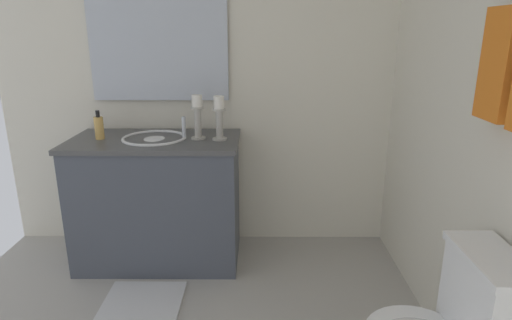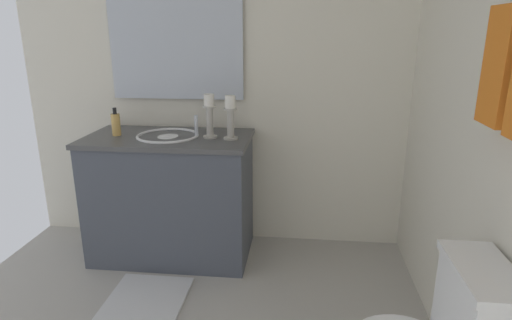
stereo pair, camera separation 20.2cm
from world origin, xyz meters
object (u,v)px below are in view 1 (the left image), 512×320
object	(u,v)px
vanity_cabinet	(159,200)
bath_mat	(138,314)
candle_holder_short	(198,116)
candle_holder_tall	(219,117)
soap_bottle	(99,127)
towel_near_vanity	(496,65)
mirror	(158,42)
sink_basin	(155,144)

from	to	relation	value
vanity_cabinet	bath_mat	world-z (taller)	vanity_cabinet
candle_holder_short	vanity_cabinet	bearing A→B (deg)	-91.16
candle_holder_tall	bath_mat	world-z (taller)	candle_holder_tall
vanity_cabinet	candle_holder_short	world-z (taller)	candle_holder_short
candle_holder_tall	candle_holder_short	xyz separation A→B (m)	(-0.02, -0.14, 0.00)
vanity_cabinet	soap_bottle	world-z (taller)	soap_bottle
towel_near_vanity	mirror	bearing A→B (deg)	-130.95
sink_basin	mirror	world-z (taller)	mirror
sink_basin	bath_mat	size ratio (longest dim) A/B	0.67
sink_basin	candle_holder_tall	xyz separation A→B (m)	(0.03, 0.41, 0.18)
vanity_cabinet	towel_near_vanity	bearing A→B (deg)	55.70
vanity_cabinet	mirror	bearing A→B (deg)	179.99
mirror	bath_mat	xyz separation A→B (m)	(0.91, -0.00, -1.40)
bath_mat	soap_bottle	bearing A→B (deg)	-151.35
bath_mat	candle_holder_short	bearing A→B (deg)	155.75
candle_holder_short	soap_bottle	bearing A→B (deg)	-89.60
mirror	candle_holder_tall	world-z (taller)	mirror
sink_basin	candle_holder_tall	distance (m)	0.45
candle_holder_tall	candle_holder_short	size ratio (longest dim) A/B	0.99
sink_basin	candle_holder_tall	bearing A→B (deg)	86.16
vanity_cabinet	candle_holder_tall	size ratio (longest dim) A/B	3.93
vanity_cabinet	bath_mat	distance (m)	0.75
soap_bottle	towel_near_vanity	world-z (taller)	towel_near_vanity
towel_near_vanity	candle_holder_tall	bearing A→B (deg)	-132.48
mirror	candle_holder_short	size ratio (longest dim) A/B	3.29
mirror	soap_bottle	distance (m)	0.67
soap_bottle	candle_holder_tall	bearing A→B (deg)	88.64
bath_mat	candle_holder_tall	bearing A→B (deg)	145.20
sink_basin	soap_bottle	world-z (taller)	soap_bottle
mirror	candle_holder_short	xyz separation A→B (m)	(0.29, 0.28, -0.43)
soap_bottle	bath_mat	size ratio (longest dim) A/B	0.30
mirror	bath_mat	size ratio (longest dim) A/B	1.51
towel_near_vanity	soap_bottle	bearing A→B (deg)	-118.93
sink_basin	towel_near_vanity	size ratio (longest dim) A/B	1.00
candle_holder_tall	soap_bottle	size ratio (longest dim) A/B	1.51
candle_holder_tall	towel_near_vanity	world-z (taller)	towel_near_vanity
sink_basin	mirror	xyz separation A→B (m)	(-0.28, -0.00, 0.62)
sink_basin	towel_near_vanity	distance (m)	1.91
mirror	candle_holder_short	distance (m)	0.59
mirror	towel_near_vanity	bearing A→B (deg)	49.05
soap_bottle	bath_mat	bearing A→B (deg)	28.65
soap_bottle	bath_mat	distance (m)	1.14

